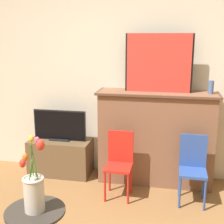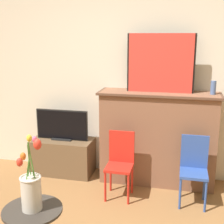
{
  "view_description": "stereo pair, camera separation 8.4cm",
  "coord_description": "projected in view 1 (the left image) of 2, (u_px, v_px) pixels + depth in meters",
  "views": [
    {
      "loc": [
        0.44,
        -1.74,
        1.78
      ],
      "look_at": [
        -0.13,
        1.14,
        1.05
      ],
      "focal_mm": 50.0,
      "sensor_mm": 36.0,
      "label": 1
    },
    {
      "loc": [
        0.53,
        -1.72,
        1.78
      ],
      "look_at": [
        -0.13,
        1.14,
        1.05
      ],
      "focal_mm": 50.0,
      "sensor_mm": 36.0,
      "label": 2
    }
  ],
  "objects": [
    {
      "name": "wall_back",
      "position": [
        138.0,
        71.0,
        3.87
      ],
      "size": [
        8.0,
        0.06,
        2.7
      ],
      "color": "beige",
      "rests_on": "ground"
    },
    {
      "name": "fireplace_mantel",
      "position": [
        156.0,
        137.0,
        3.79
      ],
      "size": [
        1.42,
        0.44,
        1.13
      ],
      "color": "brown",
      "rests_on": "ground"
    },
    {
      "name": "painting",
      "position": [
        159.0,
        63.0,
        3.58
      ],
      "size": [
        0.77,
        0.03,
        0.67
      ],
      "color": "black",
      "rests_on": "fireplace_mantel"
    },
    {
      "name": "mantel_candle",
      "position": [
        211.0,
        87.0,
        3.52
      ],
      "size": [
        0.06,
        0.06,
        0.15
      ],
      "color": "#4C6699",
      "rests_on": "fireplace_mantel"
    },
    {
      "name": "tv_stand",
      "position": [
        61.0,
        157.0,
        4.08
      ],
      "size": [
        0.79,
        0.4,
        0.46
      ],
      "color": "brown",
      "rests_on": "ground"
    },
    {
      "name": "tv_monitor",
      "position": [
        60.0,
        126.0,
        3.99
      ],
      "size": [
        0.69,
        0.12,
        0.39
      ],
      "color": "black",
      "rests_on": "tv_stand"
    },
    {
      "name": "chair_red",
      "position": [
        119.0,
        160.0,
        3.48
      ],
      "size": [
        0.29,
        0.29,
        0.74
      ],
      "color": "red",
      "rests_on": "ground"
    },
    {
      "name": "chair_blue",
      "position": [
        193.0,
        165.0,
        3.35
      ],
      "size": [
        0.29,
        0.29,
        0.74
      ],
      "color": "#2D4C99",
      "rests_on": "ground"
    },
    {
      "name": "vase_tulips",
      "position": [
        34.0,
        189.0,
        2.28
      ],
      "size": [
        0.21,
        0.24,
        0.56
      ],
      "color": "beige",
      "rests_on": "side_table"
    }
  ]
}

